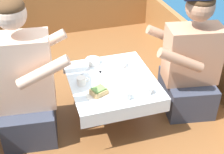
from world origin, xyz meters
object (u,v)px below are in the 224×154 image
(coffee_cup_port, at_px, (147,90))
(person_starboard, at_px, (190,64))
(person_port, at_px, (25,86))
(sandwich, at_px, (99,91))
(coffee_cup_starboard, at_px, (82,81))
(coffee_cup_center, at_px, (126,95))

(coffee_cup_port, bearing_deg, person_starboard, 24.54)
(person_port, height_order, coffee_cup_port, person_port)
(sandwich, distance_m, coffee_cup_port, 0.33)
(coffee_cup_port, distance_m, coffee_cup_starboard, 0.46)
(person_starboard, bearing_deg, person_port, 7.55)
(person_port, relative_size, coffee_cup_port, 10.58)
(person_starboard, bearing_deg, sandwich, 19.17)
(person_starboard, distance_m, coffee_cup_starboard, 0.83)
(coffee_cup_port, relative_size, coffee_cup_starboard, 1.06)
(person_port, distance_m, coffee_cup_port, 0.83)
(sandwich, height_order, coffee_cup_port, same)
(person_port, bearing_deg, sandwich, -13.94)
(coffee_cup_port, xyz_separation_m, coffee_cup_center, (-0.16, -0.01, 0.00))
(person_port, distance_m, sandwich, 0.50)
(coffee_cup_starboard, relative_size, coffee_cup_center, 0.99)
(person_port, xyz_separation_m, coffee_cup_center, (0.63, -0.26, -0.02))
(person_port, relative_size, person_starboard, 1.04)
(person_starboard, xyz_separation_m, sandwich, (-0.75, -0.12, -0.01))
(person_port, relative_size, sandwich, 8.01)
(sandwich, height_order, coffee_cup_center, same)
(person_port, bearing_deg, coffee_cup_center, -16.23)
(person_port, bearing_deg, person_starboard, 3.84)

